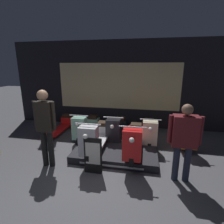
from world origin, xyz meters
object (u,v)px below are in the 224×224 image
Objects in this scene: scooter_display_right at (134,140)px; scooter_display_left at (96,137)px; price_sign_board at (93,156)px; person_left_browsing at (45,123)px; scooter_backrow_1 at (86,127)px; scooter_backrow_0 at (58,125)px; scooter_backrow_4 at (184,133)px; scooter_backrow_2 at (117,129)px; person_right_browsing at (184,137)px; scooter_backrow_3 at (149,131)px.

scooter_display_left is at bearing 180.00° from scooter_display_right.
scooter_display_right is 2.17× the size of price_sign_board.
person_left_browsing is 2.17× the size of price_sign_board.
price_sign_board is (0.83, -1.96, 0.08)m from scooter_backrow_1.
scooter_backrow_0 is 1.00× the size of scooter_backrow_4.
scooter_display_right is 1.00× the size of person_left_browsing.
scooter_backrow_2 and scooter_backrow_4 have the same top height.
scooter_backrow_2 is at bearing 117.46° from scooter_display_right.
person_right_browsing reaches higher than price_sign_board.
scooter_display_left is 1.00× the size of scooter_backrow_1.
scooter_backrow_4 is (4.09, 0.00, 0.00)m from scooter_backrow_0.
person_left_browsing is at bearing -147.17° from scooter_display_left.
scooter_backrow_3 is at bearing 0.00° from scooter_backrow_2.
scooter_display_left is 1.41m from scooter_backrow_1.
scooter_display_right reaches higher than scooter_backrow_2.
price_sign_board is (0.14, -0.74, -0.11)m from scooter_display_left.
scooter_backrow_0 is 2.04m from scooter_backrow_2.
person_left_browsing is (-1.32, -1.86, 0.70)m from scooter_backrow_2.
person_right_browsing reaches higher than scooter_backrow_2.
scooter_backrow_3 is (0.39, 1.22, -0.19)m from scooter_display_right.
scooter_display_right is 2.95m from scooter_backrow_0.
scooter_backrow_2 is at bearing 84.48° from price_sign_board.
person_right_browsing is at bearing -18.07° from scooter_display_left.
scooter_backrow_1 is (1.02, 0.00, 0.00)m from scooter_backrow_0.
scooter_display_left is 1.00× the size of scooter_backrow_4.
scooter_display_right is at bearing -62.54° from scooter_backrow_2.
scooter_backrow_2 is (0.33, 1.22, -0.19)m from scooter_display_left.
scooter_display_right is at bearing -139.21° from scooter_backrow_4.
scooter_backrow_0 is at bearing 155.54° from scooter_display_right.
scooter_backrow_0 is 1.00× the size of scooter_backrow_1.
person_right_browsing reaches higher than scooter_backrow_0.
scooter_backrow_3 is (3.06, 0.00, 0.00)m from scooter_backrow_0.
scooter_backrow_0 and scooter_backrow_1 have the same top height.
scooter_backrow_0 is 1.02m from scooter_backrow_1.
scooter_backrow_4 is 1.00× the size of person_left_browsing.
person_left_browsing is (-1.95, -0.64, 0.51)m from scooter_display_right.
scooter_backrow_0 is 1.00× the size of scooter_backrow_3.
scooter_backrow_0 reaches higher than price_sign_board.
person_left_browsing is (-2.34, -1.86, 0.70)m from scooter_backrow_3.
scooter_backrow_4 is at bearing 0.00° from scooter_backrow_3.
scooter_display_left is 0.76m from price_sign_board.
scooter_display_left is 1.00× the size of scooter_backrow_0.
scooter_backrow_2 is 2.55m from person_right_browsing.
scooter_backrow_2 is 1.11× the size of person_right_browsing.
scooter_display_right is at bearing -107.73° from scooter_backrow_3.
scooter_backrow_2 is 1.02m from scooter_backrow_3.
person_left_browsing reaches higher than scooter_display_right.
scooter_backrow_0 is at bearing 180.00° from scooter_backrow_3.
scooter_display_right reaches higher than scooter_backrow_3.
scooter_backrow_0 is (-1.72, 1.22, -0.19)m from scooter_display_left.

